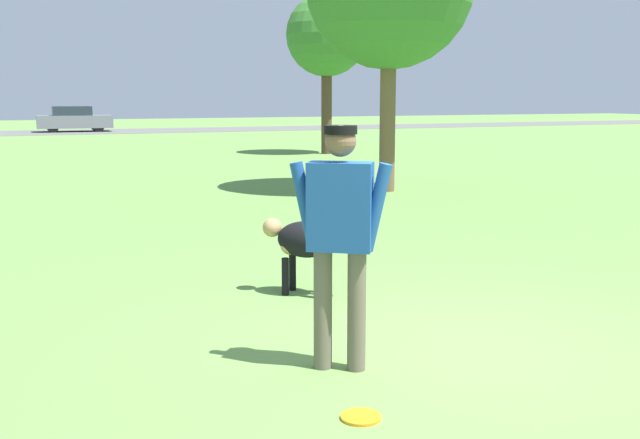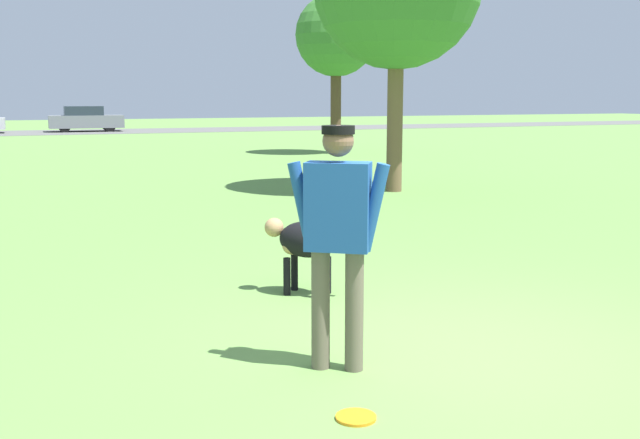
# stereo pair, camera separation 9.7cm
# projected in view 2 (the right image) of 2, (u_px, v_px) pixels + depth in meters

# --- Properties ---
(ground_plane) EXTENTS (120.00, 120.00, 0.00)m
(ground_plane) POSITION_uv_depth(u_px,v_px,m) (458.00, 354.00, 5.58)
(ground_plane) COLOR #608C42
(far_road_strip) EXTENTS (120.00, 6.00, 0.01)m
(far_road_strip) POSITION_uv_depth(u_px,v_px,m) (70.00, 132.00, 39.78)
(far_road_strip) COLOR #5B5B59
(far_road_strip) RESTS_ON ground_plane
(person) EXTENTS (0.63, 0.47, 1.71)m
(person) POSITION_uv_depth(u_px,v_px,m) (338.00, 227.00, 5.10)
(person) COLOR #665B4C
(person) RESTS_ON ground_plane
(dog) EXTENTS (0.78, 0.74, 0.73)m
(dog) POSITION_uv_depth(u_px,v_px,m) (304.00, 242.00, 7.19)
(dog) COLOR black
(dog) RESTS_ON ground_plane
(frisbee) EXTENTS (0.24, 0.24, 0.02)m
(frisbee) POSITION_uv_depth(u_px,v_px,m) (356.00, 417.00, 4.45)
(frisbee) COLOR orange
(frisbee) RESTS_ON ground_plane
(tree_far_right) EXTENTS (2.67, 2.67, 5.19)m
(tree_far_right) POSITION_uv_depth(u_px,v_px,m) (336.00, 36.00, 24.32)
(tree_far_right) COLOR #4C3826
(tree_far_right) RESTS_ON ground_plane
(parked_car_grey) EXTENTS (3.90, 1.88, 1.37)m
(parked_car_grey) POSITION_uv_depth(u_px,v_px,m) (86.00, 119.00, 40.33)
(parked_car_grey) COLOR slate
(parked_car_grey) RESTS_ON ground_plane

